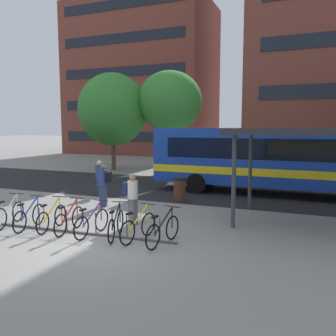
{
  "coord_description": "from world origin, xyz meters",
  "views": [
    {
      "loc": [
        5.34,
        -7.97,
        3.25
      ],
      "look_at": [
        0.3,
        4.56,
        1.67
      ],
      "focal_mm": 37.54,
      "sensor_mm": 36.0,
      "label": 1
    }
  ],
  "objects_px": {
    "parked_bicycle_black_5": "(116,225)",
    "parked_bicycle_black_7": "(163,231)",
    "parked_bicycle_purple_4": "(92,223)",
    "commuter_navy_pack_2": "(132,195)",
    "parked_bicycle_white_0": "(10,214)",
    "transit_shelter": "(336,134)",
    "parked_bicycle_yellow_6": "(138,227)",
    "city_bus": "(280,158)",
    "parked_bicycle_yellow_2": "(52,218)",
    "parked_bicycle_blue_1": "(29,217)",
    "commuter_teal_pack_1": "(100,176)",
    "street_tree_2": "(113,110)",
    "commuter_black_pack_0": "(104,183)",
    "parked_bicycle_red_3": "(69,220)",
    "street_tree_0": "(170,101)",
    "trash_bin": "(179,190)"
  },
  "relations": [
    {
      "from": "transit_shelter",
      "to": "commuter_teal_pack_1",
      "type": "height_order",
      "value": "transit_shelter"
    },
    {
      "from": "parked_bicycle_purple_4",
      "to": "transit_shelter",
      "type": "distance_m",
      "value": 8.12
    },
    {
      "from": "parked_bicycle_blue_1",
      "to": "street_tree_0",
      "type": "relative_size",
      "value": 0.23
    },
    {
      "from": "parked_bicycle_yellow_2",
      "to": "parked_bicycle_blue_1",
      "type": "bearing_deg",
      "value": 93.34
    },
    {
      "from": "city_bus",
      "to": "parked_bicycle_black_5",
      "type": "xyz_separation_m",
      "value": [
        -3.92,
        -8.65,
        -1.39
      ]
    },
    {
      "from": "parked_bicycle_blue_1",
      "to": "commuter_navy_pack_2",
      "type": "bearing_deg",
      "value": -68.34
    },
    {
      "from": "street_tree_0",
      "to": "commuter_teal_pack_1",
      "type": "bearing_deg",
      "value": -87.44
    },
    {
      "from": "parked_bicycle_black_5",
      "to": "parked_bicycle_red_3",
      "type": "bearing_deg",
      "value": 76.07
    },
    {
      "from": "parked_bicycle_yellow_2",
      "to": "commuter_black_pack_0",
      "type": "xyz_separation_m",
      "value": [
        -0.24,
        3.43,
        0.62
      ]
    },
    {
      "from": "parked_bicycle_yellow_6",
      "to": "commuter_black_pack_0",
      "type": "height_order",
      "value": "commuter_black_pack_0"
    },
    {
      "from": "city_bus",
      "to": "parked_bicycle_purple_4",
      "type": "xyz_separation_m",
      "value": [
        -4.72,
        -8.7,
        -1.39
      ]
    },
    {
      "from": "city_bus",
      "to": "street_tree_0",
      "type": "distance_m",
      "value": 11.24
    },
    {
      "from": "city_bus",
      "to": "trash_bin",
      "type": "distance_m",
      "value": 5.19
    },
    {
      "from": "street_tree_0",
      "to": "parked_bicycle_purple_4",
      "type": "bearing_deg",
      "value": -76.86
    },
    {
      "from": "parked_bicycle_yellow_6",
      "to": "commuter_black_pack_0",
      "type": "bearing_deg",
      "value": 53.05
    },
    {
      "from": "parked_bicycle_white_0",
      "to": "commuter_teal_pack_1",
      "type": "height_order",
      "value": "commuter_teal_pack_1"
    },
    {
      "from": "parked_bicycle_yellow_6",
      "to": "commuter_navy_pack_2",
      "type": "distance_m",
      "value": 1.83
    },
    {
      "from": "parked_bicycle_white_0",
      "to": "commuter_black_pack_0",
      "type": "bearing_deg",
      "value": -36.52
    },
    {
      "from": "city_bus",
      "to": "commuter_navy_pack_2",
      "type": "relative_size",
      "value": 7.1
    },
    {
      "from": "transit_shelter",
      "to": "parked_bicycle_red_3",
      "type": "bearing_deg",
      "value": -152.31
    },
    {
      "from": "transit_shelter",
      "to": "trash_bin",
      "type": "relative_size",
      "value": 6.58
    },
    {
      "from": "parked_bicycle_blue_1",
      "to": "parked_bicycle_yellow_6",
      "type": "relative_size",
      "value": 1.0
    },
    {
      "from": "parked_bicycle_red_3",
      "to": "street_tree_0",
      "type": "distance_m",
      "value": 16.41
    },
    {
      "from": "parked_bicycle_white_0",
      "to": "transit_shelter",
      "type": "distance_m",
      "value": 10.91
    },
    {
      "from": "commuter_navy_pack_2",
      "to": "parked_bicycle_white_0",
      "type": "bearing_deg",
      "value": -137.31
    },
    {
      "from": "transit_shelter",
      "to": "commuter_black_pack_0",
      "type": "height_order",
      "value": "transit_shelter"
    },
    {
      "from": "trash_bin",
      "to": "commuter_black_pack_0",
      "type": "bearing_deg",
      "value": -139.42
    },
    {
      "from": "city_bus",
      "to": "commuter_teal_pack_1",
      "type": "relative_size",
      "value": 7.21
    },
    {
      "from": "parked_bicycle_yellow_6",
      "to": "street_tree_0",
      "type": "xyz_separation_m",
      "value": [
        -5.12,
        15.38,
        4.72
      ]
    },
    {
      "from": "parked_bicycle_yellow_2",
      "to": "trash_bin",
      "type": "distance_m",
      "value": 6.02
    },
    {
      "from": "parked_bicycle_purple_4",
      "to": "commuter_navy_pack_2",
      "type": "bearing_deg",
      "value": -17.82
    },
    {
      "from": "parked_bicycle_black_5",
      "to": "parked_bicycle_black_7",
      "type": "relative_size",
      "value": 0.98
    },
    {
      "from": "parked_bicycle_blue_1",
      "to": "parked_bicycle_black_7",
      "type": "xyz_separation_m",
      "value": [
        4.56,
        0.2,
        0.0
      ]
    },
    {
      "from": "parked_bicycle_purple_4",
      "to": "city_bus",
      "type": "bearing_deg",
      "value": -26.56
    },
    {
      "from": "commuter_teal_pack_1",
      "to": "street_tree_2",
      "type": "bearing_deg",
      "value": -98.44
    },
    {
      "from": "street_tree_0",
      "to": "trash_bin",
      "type": "bearing_deg",
      "value": -66.12
    },
    {
      "from": "commuter_black_pack_0",
      "to": "city_bus",
      "type": "bearing_deg",
      "value": -151.64
    },
    {
      "from": "parked_bicycle_black_5",
      "to": "parked_bicycle_blue_1",
      "type": "bearing_deg",
      "value": 78.46
    },
    {
      "from": "parked_bicycle_blue_1",
      "to": "parked_bicycle_red_3",
      "type": "distance_m",
      "value": 1.43
    },
    {
      "from": "city_bus",
      "to": "trash_bin",
      "type": "relative_size",
      "value": 11.73
    },
    {
      "from": "parked_bicycle_purple_4",
      "to": "street_tree_2",
      "type": "relative_size",
      "value": 0.24
    },
    {
      "from": "street_tree_0",
      "to": "commuter_black_pack_0",
      "type": "bearing_deg",
      "value": -81.15
    },
    {
      "from": "parked_bicycle_blue_1",
      "to": "parked_bicycle_black_7",
      "type": "distance_m",
      "value": 4.56
    },
    {
      "from": "parked_bicycle_black_7",
      "to": "parked_bicycle_red_3",
      "type": "bearing_deg",
      "value": 99.59
    },
    {
      "from": "parked_bicycle_yellow_2",
      "to": "parked_bicycle_yellow_6",
      "type": "distance_m",
      "value": 3.01
    },
    {
      "from": "parked_bicycle_red_3",
      "to": "parked_bicycle_yellow_6",
      "type": "relative_size",
      "value": 1.0
    },
    {
      "from": "parked_bicycle_white_0",
      "to": "commuter_teal_pack_1",
      "type": "xyz_separation_m",
      "value": [
        -0.02,
        5.48,
        0.58
      ]
    },
    {
      "from": "parked_bicycle_purple_4",
      "to": "commuter_black_pack_0",
      "type": "relative_size",
      "value": 0.99
    },
    {
      "from": "transit_shelter",
      "to": "street_tree_0",
      "type": "relative_size",
      "value": 0.93
    },
    {
      "from": "parked_bicycle_red_3",
      "to": "commuter_black_pack_0",
      "type": "relative_size",
      "value": 0.99
    }
  ]
}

